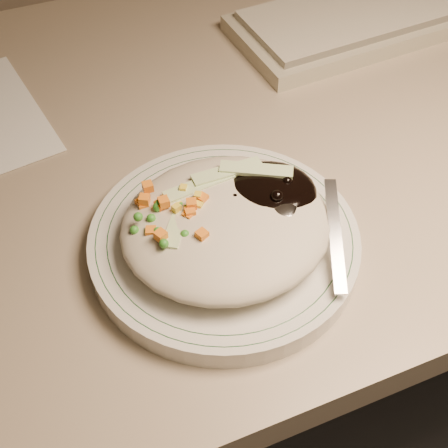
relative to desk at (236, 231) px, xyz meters
name	(u,v)px	position (x,y,z in m)	size (l,w,h in m)	color
desk	(236,231)	(0.00, 0.00, 0.00)	(1.40, 0.70, 0.74)	gray
plate	(224,242)	(-0.09, -0.18, 0.21)	(0.25, 0.25, 0.02)	silver
plate_rim	(224,235)	(-0.09, -0.18, 0.22)	(0.24, 0.24, 0.00)	#144723
meal	(229,219)	(-0.09, -0.18, 0.24)	(0.21, 0.19, 0.05)	#BBB098
keyboard	(391,10)	(0.28, 0.12, 0.21)	(0.45, 0.18, 0.03)	#A9A38B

